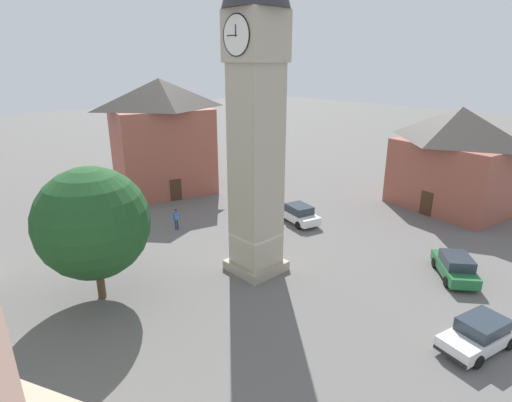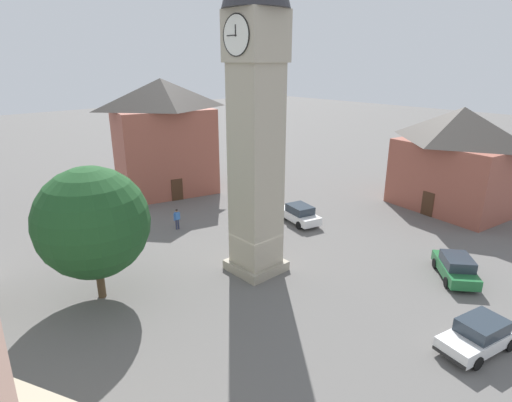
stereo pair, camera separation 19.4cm
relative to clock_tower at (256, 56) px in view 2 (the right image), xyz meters
name	(u,v)px [view 2 (the right image)]	position (x,y,z in m)	size (l,w,h in m)	color
ground_plane	(256,269)	(0.00, 0.00, -13.00)	(200.00, 200.00, 0.00)	#605E5B
clock_tower	(256,56)	(0.00, 0.00, 0.00)	(3.69, 3.69, 22.19)	gray
car_blue_kerb	(299,214)	(3.63, -8.10, -12.24)	(4.40, 2.59, 1.53)	white
car_silver_kerb	(456,267)	(-9.09, -8.27, -12.24)	(3.97, 4.23, 1.53)	#236B38
car_red_corner	(479,335)	(-12.69, -2.38, -12.24)	(2.54, 4.40, 1.53)	white
pedestrian	(177,217)	(9.16, 0.12, -11.99)	(0.25, 0.56, 1.69)	#2D3351
tree	(93,223)	(3.48, 8.67, -8.47)	(6.09, 6.09, 7.58)	brown
building_terrace_right	(457,158)	(-3.21, -20.86, -8.38)	(10.75, 8.48, 9.05)	#995142
building_corner_back	(164,136)	(18.41, -4.53, -7.31)	(8.63, 10.69, 11.17)	#995142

